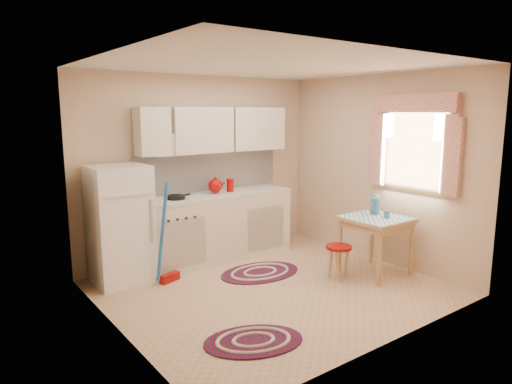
% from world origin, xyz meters
% --- Properties ---
extents(room_shell, '(3.64, 3.60, 2.52)m').
position_xyz_m(room_shell, '(0.16, 0.24, 1.60)').
color(room_shell, tan).
rests_on(room_shell, ground).
extents(fridge, '(0.65, 0.60, 1.40)m').
position_xyz_m(fridge, '(-1.31, 1.25, 0.70)').
color(fridge, white).
rests_on(fridge, ground).
extents(broom, '(0.30, 0.20, 1.20)m').
position_xyz_m(broom, '(-0.87, 0.90, 0.60)').
color(broom, '#1B5DAD').
rests_on(broom, ground).
extents(base_cabinets, '(2.25, 0.60, 0.88)m').
position_xyz_m(base_cabinets, '(-0.00, 1.30, 0.44)').
color(base_cabinets, silver).
rests_on(base_cabinets, ground).
extents(countertop, '(2.27, 0.62, 0.04)m').
position_xyz_m(countertop, '(-0.00, 1.30, 0.90)').
color(countertop, silver).
rests_on(countertop, base_cabinets).
extents(frying_pan, '(0.29, 0.29, 0.05)m').
position_xyz_m(frying_pan, '(-0.57, 1.25, 0.94)').
color(frying_pan, black).
rests_on(frying_pan, countertop).
extents(red_kettle, '(0.23, 0.21, 0.21)m').
position_xyz_m(red_kettle, '(0.04, 1.30, 1.03)').
color(red_kettle, '#980705').
rests_on(red_kettle, countertop).
extents(red_canister, '(0.10, 0.10, 0.16)m').
position_xyz_m(red_canister, '(0.28, 1.30, 1.00)').
color(red_canister, '#980705').
rests_on(red_canister, countertop).
extents(table, '(0.72, 0.72, 0.72)m').
position_xyz_m(table, '(1.34, -0.38, 0.36)').
color(table, tan).
rests_on(table, ground).
extents(stool, '(0.37, 0.37, 0.42)m').
position_xyz_m(stool, '(0.82, -0.25, 0.21)').
color(stool, '#980705').
rests_on(stool, ground).
extents(coffee_pot, '(0.18, 0.16, 0.29)m').
position_xyz_m(coffee_pot, '(1.44, -0.26, 0.87)').
color(coffee_pot, teal).
rests_on(coffee_pot, table).
extents(mug, '(0.10, 0.10, 0.10)m').
position_xyz_m(mug, '(1.40, -0.48, 0.77)').
color(mug, teal).
rests_on(mug, table).
extents(rug_center, '(1.11, 0.79, 0.02)m').
position_xyz_m(rug_center, '(0.18, 0.48, 0.01)').
color(rug_center, maroon).
rests_on(rug_center, ground).
extents(rug_left, '(1.06, 0.89, 0.02)m').
position_xyz_m(rug_left, '(-0.92, -0.88, 0.01)').
color(rug_left, maroon).
rests_on(rug_left, ground).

